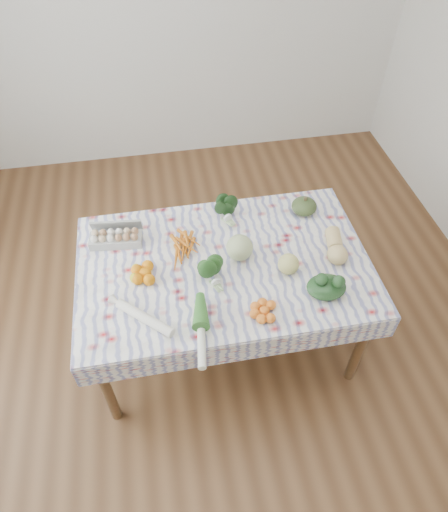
# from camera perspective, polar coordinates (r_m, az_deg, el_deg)

# --- Properties ---
(ground) EXTENTS (4.50, 4.50, 0.00)m
(ground) POSITION_cam_1_polar(r_m,az_deg,el_deg) (3.20, 0.00, -9.95)
(ground) COLOR brown
(ground) RESTS_ON ground
(wall_back) EXTENTS (4.00, 0.04, 2.80)m
(wall_back) POSITION_cam_1_polar(r_m,az_deg,el_deg) (4.17, -6.30, 29.09)
(wall_back) COLOR silver
(wall_back) RESTS_ON ground
(dining_table) EXTENTS (1.60, 1.00, 0.75)m
(dining_table) POSITION_cam_1_polar(r_m,az_deg,el_deg) (2.66, 0.00, -2.06)
(dining_table) COLOR brown
(dining_table) RESTS_ON ground
(tablecloth) EXTENTS (1.66, 1.06, 0.01)m
(tablecloth) POSITION_cam_1_polar(r_m,az_deg,el_deg) (2.60, 0.00, -0.95)
(tablecloth) COLOR white
(tablecloth) RESTS_ON dining_table
(egg_carton) EXTENTS (0.31, 0.15, 0.08)m
(egg_carton) POSITION_cam_1_polar(r_m,az_deg,el_deg) (2.75, -13.40, 2.12)
(egg_carton) COLOR #ACACA7
(egg_carton) RESTS_ON tablecloth
(carrot_bunch) EXTENTS (0.23, 0.21, 0.04)m
(carrot_bunch) POSITION_cam_1_polar(r_m,az_deg,el_deg) (2.65, -5.40, 0.80)
(carrot_bunch) COLOR #C96916
(carrot_bunch) RESTS_ON tablecloth
(kale_bunch) EXTENTS (0.19, 0.18, 0.13)m
(kale_bunch) POSITION_cam_1_polar(r_m,az_deg,el_deg) (2.81, 0.03, 5.75)
(kale_bunch) COLOR black
(kale_bunch) RESTS_ON tablecloth
(kabocha_squash) EXTENTS (0.19, 0.19, 0.10)m
(kabocha_squash) POSITION_cam_1_polar(r_m,az_deg,el_deg) (2.91, 9.99, 6.15)
(kabocha_squash) COLOR #3E5128
(kabocha_squash) RESTS_ON tablecloth
(cabbage) EXTENTS (0.19, 0.19, 0.15)m
(cabbage) POSITION_cam_1_polar(r_m,az_deg,el_deg) (2.57, 1.96, 1.05)
(cabbage) COLOR #B0BF81
(cabbage) RESTS_ON tablecloth
(butternut_squash) EXTENTS (0.16, 0.27, 0.12)m
(butternut_squash) POSITION_cam_1_polar(r_m,az_deg,el_deg) (2.69, 13.81, 1.31)
(butternut_squash) COLOR #DEBD75
(butternut_squash) RESTS_ON tablecloth
(orange_cluster) EXTENTS (0.21, 0.21, 0.07)m
(orange_cluster) POSITION_cam_1_polar(r_m,az_deg,el_deg) (2.54, -9.81, -2.12)
(orange_cluster) COLOR orange
(orange_cluster) RESTS_ON tablecloth
(broccoli) EXTENTS (0.16, 0.16, 0.10)m
(broccoli) POSITION_cam_1_polar(r_m,az_deg,el_deg) (2.47, -1.44, -2.38)
(broccoli) COLOR #23521C
(broccoli) RESTS_ON tablecloth
(mandarin_cluster) EXTENTS (0.22, 0.22, 0.06)m
(mandarin_cluster) POSITION_cam_1_polar(r_m,az_deg,el_deg) (2.36, 5.06, -6.79)
(mandarin_cluster) COLOR orange
(mandarin_cluster) RESTS_ON tablecloth
(grapefruit) EXTENTS (0.15, 0.15, 0.12)m
(grapefruit) POSITION_cam_1_polar(r_m,az_deg,el_deg) (2.54, 8.06, -1.00)
(grapefruit) COLOR #D3CD6F
(grapefruit) RESTS_ON tablecloth
(spinach_bag) EXTENTS (0.26, 0.23, 0.09)m
(spinach_bag) POSITION_cam_1_polar(r_m,az_deg,el_deg) (2.48, 12.67, -3.80)
(spinach_bag) COLOR #193618
(spinach_bag) RESTS_ON tablecloth
(daikon) EXTENTS (0.30, 0.29, 0.05)m
(daikon) POSITION_cam_1_polar(r_m,az_deg,el_deg) (2.36, -9.87, -7.62)
(daikon) COLOR white
(daikon) RESTS_ON tablecloth
(leek) EXTENTS (0.09, 0.41, 0.04)m
(leek) POSITION_cam_1_polar(r_m,az_deg,el_deg) (2.29, -2.86, -9.41)
(leek) COLOR white
(leek) RESTS_ON tablecloth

